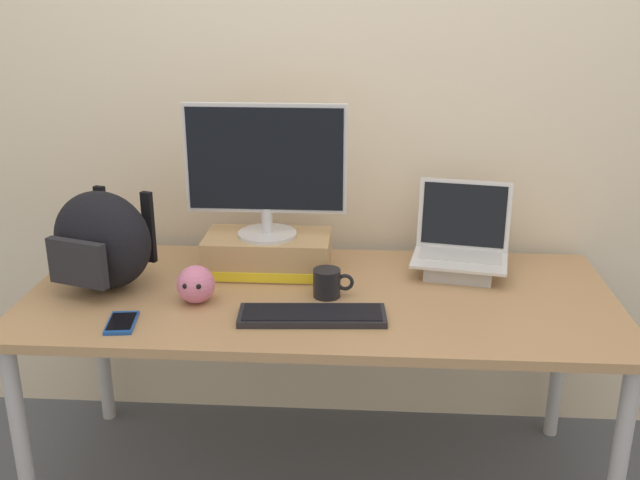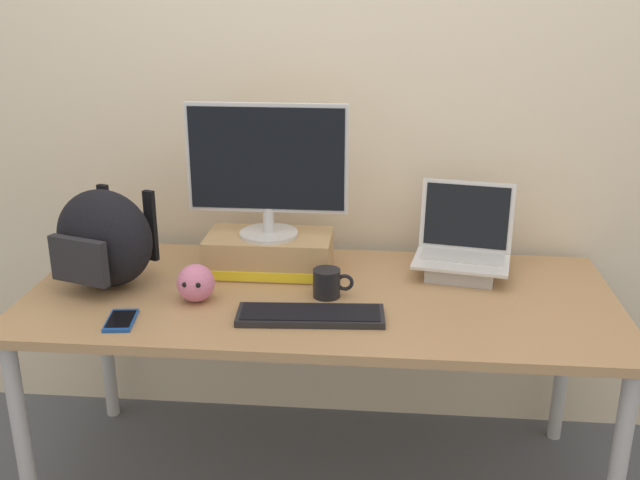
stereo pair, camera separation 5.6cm
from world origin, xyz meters
name	(u,v)px [view 1 (the left image)]	position (x,y,z in m)	size (l,w,h in m)	color
ground_plane	(320,480)	(0.00, 0.00, 0.00)	(20.00, 20.00, 0.00)	#515660
back_wall	(329,86)	(0.00, 0.50, 1.30)	(7.00, 0.10, 2.60)	beige
desk	(320,311)	(0.00, 0.00, 0.65)	(1.86, 0.81, 0.72)	#A87F56
toner_box_yellow	(268,254)	(-0.19, 0.17, 0.78)	(0.42, 0.23, 0.13)	tan
desktop_monitor	(266,168)	(-0.19, 0.17, 1.08)	(0.53, 0.20, 0.44)	silver
open_laptop	(460,256)	(0.46, 0.21, 0.78)	(0.35, 0.29, 0.30)	#ADADB2
external_keyboard	(312,315)	(-0.01, -0.19, 0.73)	(0.44, 0.16, 0.02)	black
messenger_backpack	(102,241)	(-0.70, 0.01, 0.88)	(0.39, 0.33, 0.32)	black
coffee_mug	(328,283)	(0.03, -0.02, 0.76)	(0.13, 0.09, 0.09)	black
cell_phone	(122,323)	(-0.56, -0.26, 0.72)	(0.10, 0.15, 0.01)	#19479E
plush_toy	(196,284)	(-0.38, -0.09, 0.78)	(0.12, 0.12, 0.12)	#CC7099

